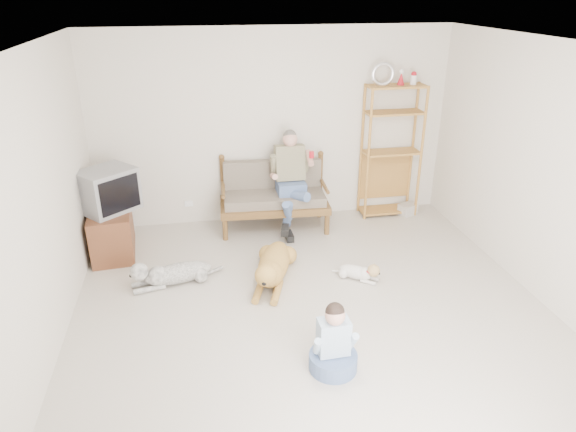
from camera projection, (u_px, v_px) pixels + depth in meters
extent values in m
plane|color=beige|center=(317.00, 324.00, 5.25)|extent=(5.50, 5.50, 0.00)
plane|color=white|center=(325.00, 48.00, 4.14)|extent=(5.50, 5.50, 0.00)
plane|color=beige|center=(274.00, 128.00, 7.16)|extent=(5.00, 0.00, 5.00)
plane|color=beige|center=(30.00, 223.00, 4.28)|extent=(0.00, 5.50, 5.50)
plane|color=beige|center=(564.00, 185.00, 5.11)|extent=(0.00, 5.50, 5.50)
cube|color=brown|center=(274.00, 205.00, 7.20)|extent=(1.54, 0.79, 0.10)
cube|color=#6B6252|center=(274.00, 197.00, 7.15)|extent=(1.41, 0.68, 0.13)
cube|color=#6B6252|center=(271.00, 176.00, 7.27)|extent=(1.38, 0.21, 0.45)
cylinder|color=brown|center=(271.00, 161.00, 7.24)|extent=(1.40, 0.14, 0.05)
cylinder|color=brown|center=(227.00, 231.00, 6.89)|extent=(0.07, 0.07, 0.30)
cylinder|color=brown|center=(222.00, 192.00, 7.30)|extent=(0.07, 0.07, 0.95)
cylinder|color=brown|center=(328.00, 223.00, 7.13)|extent=(0.07, 0.07, 0.30)
cylinder|color=brown|center=(318.00, 186.00, 7.53)|extent=(0.07, 0.07, 0.95)
cube|color=#55689C|center=(291.00, 188.00, 7.11)|extent=(0.38, 0.36, 0.19)
cube|color=gray|center=(290.00, 162.00, 7.06)|extent=(0.40, 0.28, 0.50)
sphere|color=tan|center=(290.00, 139.00, 6.89)|extent=(0.20, 0.20, 0.20)
sphere|color=#55514C|center=(290.00, 136.00, 6.90)|extent=(0.18, 0.18, 0.18)
cylinder|color=red|center=(312.00, 155.00, 6.84)|extent=(0.07, 0.07, 0.09)
cube|color=#B37C38|center=(397.00, 86.00, 7.04)|extent=(0.81, 0.33, 0.03)
torus|color=silver|center=(383.00, 74.00, 6.93)|extent=(0.33, 0.05, 0.33)
cone|color=red|center=(401.00, 79.00, 7.01)|extent=(0.11, 0.11, 0.17)
cylinder|color=#B37C38|center=(368.00, 157.00, 7.22)|extent=(0.04, 0.04, 1.92)
cylinder|color=#B37C38|center=(361.00, 150.00, 7.50)|extent=(0.04, 0.04, 1.92)
cylinder|color=#B37C38|center=(421.00, 154.00, 7.35)|extent=(0.04, 0.04, 1.92)
cylinder|color=#B37C38|center=(413.00, 148.00, 7.63)|extent=(0.04, 0.04, 1.92)
cube|color=silver|center=(408.00, 209.00, 7.74)|extent=(0.31, 0.27, 0.16)
cube|color=brown|center=(112.00, 231.00, 6.54)|extent=(0.57, 0.94, 0.60)
cube|color=brown|center=(90.00, 241.00, 6.30)|extent=(0.05, 0.40, 0.50)
cube|color=brown|center=(95.00, 226.00, 6.69)|extent=(0.05, 0.40, 0.50)
cube|color=gray|center=(107.00, 190.00, 6.31)|extent=(0.81, 0.80, 0.53)
cube|color=black|center=(120.00, 195.00, 6.17)|extent=(0.42, 0.37, 0.42)
cube|color=white|center=(189.00, 204.00, 7.37)|extent=(0.12, 0.02, 0.08)
ellipsoid|color=#BF9342|center=(274.00, 263.00, 6.08)|extent=(0.64, 1.05, 0.31)
sphere|color=#BF9342|center=(270.00, 275.00, 5.80)|extent=(0.31, 0.31, 0.31)
sphere|color=#BF9342|center=(266.00, 275.00, 5.52)|extent=(0.24, 0.24, 0.24)
ellipsoid|color=#BF9342|center=(264.00, 283.00, 5.44)|extent=(0.16, 0.20, 0.09)
cylinder|color=#BF9342|center=(280.00, 251.00, 6.56)|extent=(0.06, 0.40, 0.05)
ellipsoid|color=#BF9342|center=(258.00, 274.00, 5.56)|extent=(0.08, 0.09, 0.12)
ellipsoid|color=#BF9342|center=(274.00, 275.00, 5.54)|extent=(0.08, 0.09, 0.12)
ellipsoid|color=white|center=(178.00, 273.00, 5.94)|extent=(0.83, 0.44, 0.24)
sphere|color=white|center=(158.00, 276.00, 5.85)|extent=(0.24, 0.24, 0.24)
sphere|color=white|center=(139.00, 272.00, 5.74)|extent=(0.20, 0.20, 0.20)
ellipsoid|color=white|center=(131.00, 275.00, 5.71)|extent=(0.16, 0.12, 0.08)
cylinder|color=white|center=(212.00, 271.00, 6.12)|extent=(0.28, 0.20, 0.04)
ellipsoid|color=white|center=(140.00, 269.00, 5.80)|extent=(0.07, 0.06, 0.10)
ellipsoid|color=white|center=(142.00, 274.00, 5.68)|extent=(0.07, 0.06, 0.10)
ellipsoid|color=silver|center=(355.00, 272.00, 6.04)|extent=(0.43, 0.40, 0.16)
sphere|color=silver|center=(365.00, 274.00, 5.99)|extent=(0.16, 0.16, 0.16)
sphere|color=tan|center=(374.00, 271.00, 5.91)|extent=(0.15, 0.15, 0.15)
ellipsoid|color=tan|center=(379.00, 273.00, 5.89)|extent=(0.12, 0.11, 0.06)
cylinder|color=silver|center=(339.00, 271.00, 6.15)|extent=(0.16, 0.08, 0.03)
cone|color=tan|center=(371.00, 269.00, 5.86)|extent=(0.04, 0.04, 0.05)
cone|color=tan|center=(374.00, 265.00, 5.94)|extent=(0.04, 0.04, 0.05)
torus|color=red|center=(372.00, 271.00, 5.93)|extent=(0.14, 0.14, 0.02)
cylinder|color=#55689C|center=(333.00, 361.00, 4.61)|extent=(0.44, 0.44, 0.16)
cube|color=silver|center=(334.00, 337.00, 4.52)|extent=(0.28, 0.19, 0.34)
sphere|color=tan|center=(335.00, 315.00, 4.40)|extent=(0.18, 0.18, 0.18)
sphere|color=black|center=(335.00, 312.00, 4.40)|extent=(0.17, 0.17, 0.17)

